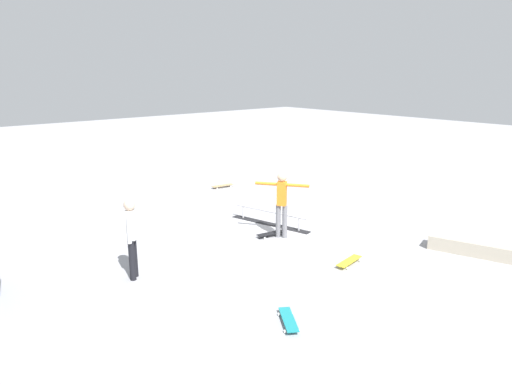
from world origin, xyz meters
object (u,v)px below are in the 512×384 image
at_px(loose_skateboard_natural, 222,186).
at_px(loose_skateboard_teal, 289,320).
at_px(bystander_white_shirt, 131,234).
at_px(grind_rail, 270,218).
at_px(skate_ledge, 481,249).
at_px(skateboard_main, 272,233).
at_px(skater_main, 282,200).
at_px(loose_skateboard_yellow, 349,261).

xyz_separation_m(loose_skateboard_natural, loose_skateboard_teal, (-8.11, 4.74, 0.00)).
relative_size(bystander_white_shirt, loose_skateboard_teal, 2.13).
bearing_deg(grind_rail, loose_skateboard_natural, -32.81).
distance_m(skate_ledge, skateboard_main, 4.88).
relative_size(loose_skateboard_natural, loose_skateboard_teal, 1.05).
relative_size(grind_rail, skater_main, 1.47).
bearing_deg(bystander_white_shirt, loose_skateboard_yellow, 99.71).
height_order(skater_main, loose_skateboard_teal, skater_main).
relative_size(skater_main, skateboard_main, 2.03).
bearing_deg(loose_skateboard_teal, grind_rail, 174.23).
bearing_deg(bystander_white_shirt, loose_skateboard_natural, 171.39).
distance_m(skater_main, loose_skateboard_natural, 5.49).
relative_size(skater_main, loose_skateboard_yellow, 2.03).
bearing_deg(skater_main, loose_skateboard_natural, -55.81).
bearing_deg(loose_skateboard_teal, skater_main, 171.08).
bearing_deg(skate_ledge, loose_skateboard_natural, 4.07).
relative_size(skateboard_main, loose_skateboard_teal, 1.06).
bearing_deg(skate_ledge, skater_main, 33.99).
bearing_deg(loose_skateboard_teal, skateboard_main, 174.37).
bearing_deg(skater_main, loose_skateboard_teal, 103.03).
bearing_deg(skateboard_main, grind_rail, 60.44).
bearing_deg(loose_skateboard_yellow, loose_skateboard_teal, -171.42).
distance_m(grind_rail, skateboard_main, 0.94).
relative_size(bystander_white_shirt, loose_skateboard_natural, 2.02).
relative_size(skater_main, loose_skateboard_teal, 2.14).
height_order(skater_main, bystander_white_shirt, skater_main).
bearing_deg(loose_skateboard_yellow, skater_main, 79.13).
distance_m(grind_rail, bystander_white_shirt, 4.49).
height_order(loose_skateboard_teal, loose_skateboard_yellow, same).
distance_m(skate_ledge, loose_skateboard_natural, 8.91).
relative_size(skate_ledge, bystander_white_shirt, 1.35).
distance_m(bystander_white_shirt, loose_skateboard_yellow, 4.63).
bearing_deg(skateboard_main, skate_ledge, -45.80).
distance_m(loose_skateboard_natural, loose_skateboard_teal, 9.39).
relative_size(skate_ledge, loose_skateboard_natural, 2.72).
bearing_deg(skater_main, loose_skateboard_yellow, 143.64).
relative_size(skate_ledge, skateboard_main, 2.71).
distance_m(bystander_white_shirt, loose_skateboard_natural, 7.63).
distance_m(skate_ledge, skater_main, 4.70).
height_order(grind_rail, loose_skateboard_teal, grind_rail).
xyz_separation_m(skateboard_main, loose_skateboard_natural, (4.84, -2.09, 0.00)).
distance_m(skater_main, loose_skateboard_yellow, 2.37).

